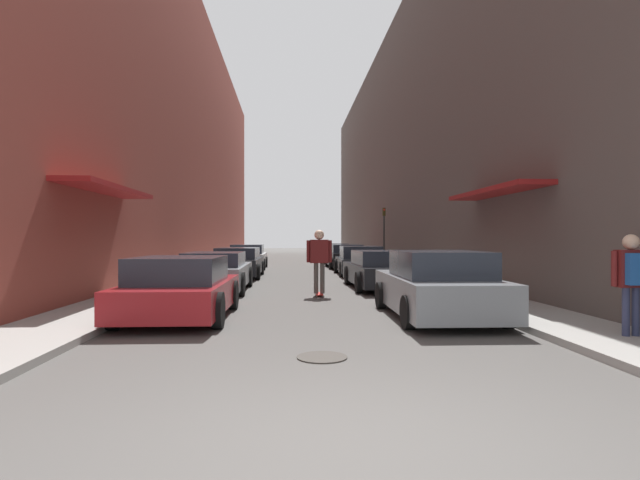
{
  "coord_description": "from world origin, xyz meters",
  "views": [
    {
      "loc": [
        -0.45,
        -3.84,
        1.65
      ],
      "look_at": [
        0.41,
        10.13,
        1.6
      ],
      "focal_mm": 28.0,
      "sensor_mm": 36.0,
      "label": 1
    }
  ],
  "objects_px": {
    "parked_car_left_3": "(248,257)",
    "manhole_cover": "(322,357)",
    "parked_car_right_0": "(437,286)",
    "parked_car_right_4": "(335,253)",
    "parked_car_right_1": "(380,270)",
    "skateboarder": "(319,255)",
    "parked_car_left_1": "(216,272)",
    "pedestrian": "(632,273)",
    "parked_car_left_0": "(180,289)",
    "traffic_light": "(384,229)",
    "parked_car_right_2": "(360,261)",
    "parked_car_right_3": "(345,257)",
    "parked_car_left_2": "(238,263)"
  },
  "relations": [
    {
      "from": "parked_car_left_2",
      "to": "parked_car_left_0",
      "type": "bearing_deg",
      "value": -90.4
    },
    {
      "from": "parked_car_left_2",
      "to": "parked_car_right_2",
      "type": "height_order",
      "value": "parked_car_right_2"
    },
    {
      "from": "parked_car_left_1",
      "to": "parked_car_right_0",
      "type": "distance_m",
      "value": 7.64
    },
    {
      "from": "parked_car_left_1",
      "to": "parked_car_right_0",
      "type": "relative_size",
      "value": 1.06
    },
    {
      "from": "skateboarder",
      "to": "manhole_cover",
      "type": "xyz_separation_m",
      "value": [
        -0.4,
        -7.34,
        -1.16
      ]
    },
    {
      "from": "parked_car_left_2",
      "to": "parked_car_right_4",
      "type": "bearing_deg",
      "value": 66.66
    },
    {
      "from": "parked_car_left_2",
      "to": "skateboarder",
      "type": "distance_m",
      "value": 7.68
    },
    {
      "from": "skateboarder",
      "to": "pedestrian",
      "type": "distance_m",
      "value": 8.09
    },
    {
      "from": "parked_car_right_4",
      "to": "manhole_cover",
      "type": "xyz_separation_m",
      "value": [
        -2.59,
        -26.43,
        -0.62
      ]
    },
    {
      "from": "parked_car_right_2",
      "to": "pedestrian",
      "type": "height_order",
      "value": "pedestrian"
    },
    {
      "from": "parked_car_left_0",
      "to": "parked_car_right_4",
      "type": "relative_size",
      "value": 0.98
    },
    {
      "from": "skateboarder",
      "to": "pedestrian",
      "type": "bearing_deg",
      "value": -56.35
    },
    {
      "from": "parked_car_right_1",
      "to": "traffic_light",
      "type": "relative_size",
      "value": 1.44
    },
    {
      "from": "parked_car_left_1",
      "to": "parked_car_right_2",
      "type": "bearing_deg",
      "value": 50.46
    },
    {
      "from": "parked_car_right_1",
      "to": "parked_car_right_3",
      "type": "relative_size",
      "value": 1.05
    },
    {
      "from": "parked_car_left_1",
      "to": "pedestrian",
      "type": "distance_m",
      "value": 11.18
    },
    {
      "from": "parked_car_right_0",
      "to": "parked_car_right_3",
      "type": "bearing_deg",
      "value": 89.88
    },
    {
      "from": "parked_car_right_0",
      "to": "parked_car_right_1",
      "type": "height_order",
      "value": "parked_car_right_0"
    },
    {
      "from": "parked_car_left_1",
      "to": "parked_car_right_2",
      "type": "xyz_separation_m",
      "value": [
        5.45,
        6.6,
        0.02
      ]
    },
    {
      "from": "parked_car_left_0",
      "to": "parked_car_right_3",
      "type": "relative_size",
      "value": 0.91
    },
    {
      "from": "parked_car_right_4",
      "to": "skateboarder",
      "type": "relative_size",
      "value": 2.2
    },
    {
      "from": "traffic_light",
      "to": "parked_car_right_2",
      "type": "bearing_deg",
      "value": -110.52
    },
    {
      "from": "parked_car_left_0",
      "to": "parked_car_left_3",
      "type": "xyz_separation_m",
      "value": [
        -0.0,
        16.74,
        0.01
      ]
    },
    {
      "from": "parked_car_right_2",
      "to": "manhole_cover",
      "type": "bearing_deg",
      "value": -100.04
    },
    {
      "from": "parked_car_right_1",
      "to": "skateboarder",
      "type": "xyz_separation_m",
      "value": [
        -2.13,
        -2.03,
        0.56
      ]
    },
    {
      "from": "parked_car_left_1",
      "to": "parked_car_left_3",
      "type": "distance_m",
      "value": 11.47
    },
    {
      "from": "parked_car_right_0",
      "to": "parked_car_right_1",
      "type": "xyz_separation_m",
      "value": [
        -0.09,
        6.05,
        -0.05
      ]
    },
    {
      "from": "parked_car_right_1",
      "to": "parked_car_right_3",
      "type": "height_order",
      "value": "parked_car_right_3"
    },
    {
      "from": "parked_car_right_0",
      "to": "parked_car_left_1",
      "type": "bearing_deg",
      "value": 134.41
    },
    {
      "from": "manhole_cover",
      "to": "parked_car_right_3",
      "type": "bearing_deg",
      "value": 82.68
    },
    {
      "from": "parked_car_left_1",
      "to": "parked_car_left_3",
      "type": "bearing_deg",
      "value": 89.76
    },
    {
      "from": "parked_car_right_4",
      "to": "pedestrian",
      "type": "bearing_deg",
      "value": -84.92
    },
    {
      "from": "parked_car_left_2",
      "to": "traffic_light",
      "type": "xyz_separation_m",
      "value": [
        7.57,
        6.99,
        1.54
      ]
    },
    {
      "from": "parked_car_right_4",
      "to": "parked_car_right_0",
      "type": "bearing_deg",
      "value": -89.95
    },
    {
      "from": "parked_car_left_3",
      "to": "manhole_cover",
      "type": "height_order",
      "value": "parked_car_left_3"
    },
    {
      "from": "parked_car_left_3",
      "to": "traffic_light",
      "type": "relative_size",
      "value": 1.26
    },
    {
      "from": "parked_car_right_3",
      "to": "traffic_light",
      "type": "distance_m",
      "value": 2.87
    },
    {
      "from": "pedestrian",
      "to": "parked_car_right_2",
      "type": "bearing_deg",
      "value": 98.35
    },
    {
      "from": "parked_car_left_1",
      "to": "skateboarder",
      "type": "relative_size",
      "value": 2.45
    },
    {
      "from": "parked_car_right_0",
      "to": "traffic_light",
      "type": "bearing_deg",
      "value": 82.58
    },
    {
      "from": "parked_car_left_3",
      "to": "parked_car_right_0",
      "type": "height_order",
      "value": "parked_car_right_0"
    },
    {
      "from": "parked_car_right_4",
      "to": "parked_car_right_1",
      "type": "bearing_deg",
      "value": -90.21
    },
    {
      "from": "parked_car_right_4",
      "to": "skateboarder",
      "type": "distance_m",
      "value": 19.22
    },
    {
      "from": "parked_car_right_0",
      "to": "parked_car_right_4",
      "type": "bearing_deg",
      "value": 90.05
    },
    {
      "from": "parked_car_right_1",
      "to": "parked_car_right_4",
      "type": "bearing_deg",
      "value": 89.79
    },
    {
      "from": "parked_car_right_3",
      "to": "pedestrian",
      "type": "distance_m",
      "value": 20.17
    },
    {
      "from": "parked_car_right_4",
      "to": "pedestrian",
      "type": "height_order",
      "value": "pedestrian"
    },
    {
      "from": "parked_car_left_0",
      "to": "traffic_light",
      "type": "xyz_separation_m",
      "value": [
        7.64,
        17.88,
        1.54
      ]
    },
    {
      "from": "manhole_cover",
      "to": "pedestrian",
      "type": "bearing_deg",
      "value": 7.0
    },
    {
      "from": "parked_car_left_3",
      "to": "pedestrian",
      "type": "distance_m",
      "value": 21.05
    }
  ]
}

